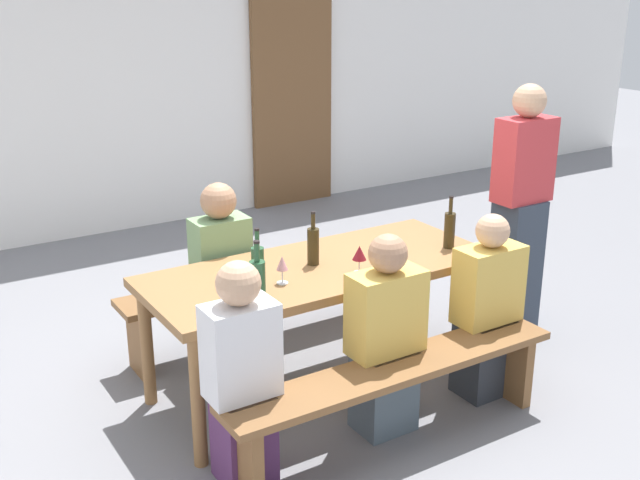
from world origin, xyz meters
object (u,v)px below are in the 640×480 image
object	(u,v)px
bench_near	(395,383)
seated_guest_near_0	(242,379)
tasting_table	(320,279)
wine_bottle_1	(313,245)
seated_guest_near_2	(486,312)
wine_glass_0	(282,265)
seated_guest_far_0	(222,279)
wine_bottle_2	(450,229)
wine_glass_2	(385,257)
wooden_door	(292,102)
bench_far	(262,290)
wine_bottle_3	(258,283)
standing_host	(520,215)
seated_guest_near_1	(385,341)
wine_bottle_0	(258,268)
wine_glass_1	(359,254)

from	to	relation	value
bench_near	seated_guest_near_0	world-z (taller)	seated_guest_near_0
tasting_table	wine_bottle_1	bearing A→B (deg)	116.99
seated_guest_near_2	wine_glass_0	bearing A→B (deg)	67.48
wine_glass_0	seated_guest_far_0	bearing A→B (deg)	93.31
tasting_table	bench_near	bearing A→B (deg)	-90.00
wine_bottle_2	wine_glass_2	size ratio (longest dim) A/B	2.26
wooden_door	seated_guest_near_2	bearing A→B (deg)	-105.12
wooden_door	tasting_table	distance (m)	3.89
wine_glass_2	bench_far	bearing A→B (deg)	102.60
bench_near	wine_bottle_3	xyz separation A→B (m)	(-0.55, 0.39, 0.52)
wooden_door	bench_near	world-z (taller)	wooden_door
standing_host	seated_guest_far_0	bearing A→B (deg)	-17.88
wine_glass_2	wine_bottle_3	bearing A→B (deg)	-178.74
bench_near	standing_host	world-z (taller)	standing_host
wine_bottle_3	seated_guest_near_2	distance (m)	1.37
wine_glass_2	wine_bottle_1	bearing A→B (deg)	125.82
wine_bottle_2	wine_glass_0	xyz separation A→B (m)	(-1.11, 0.03, -0.01)
wooden_door	seated_guest_near_2	xyz separation A→B (m)	(-1.07, -3.98, -0.55)
wooden_door	wine_glass_0	bearing A→B (deg)	-121.00
tasting_table	seated_guest_far_0	world-z (taller)	seated_guest_far_0
seated_guest_near_1	bench_near	bearing A→B (deg)	163.05
wine_bottle_0	seated_guest_near_2	world-z (taller)	wine_bottle_0
tasting_table	wine_glass_0	size ratio (longest dim) A/B	12.94
wooden_door	seated_guest_near_1	bearing A→B (deg)	-114.06
wine_bottle_0	wine_glass_0	size ratio (longest dim) A/B	2.22
bench_far	seated_guest_near_0	xyz separation A→B (m)	(-0.77, -1.26, 0.18)
wine_glass_1	wine_glass_2	distance (m)	0.14
wine_glass_2	seated_guest_far_0	world-z (taller)	seated_guest_far_0
seated_guest_near_1	seated_guest_near_2	bearing A→B (deg)	-90.00
wine_bottle_1	wine_glass_0	xyz separation A→B (m)	(-0.29, -0.16, -0.01)
wine_bottle_0	standing_host	distance (m)	1.96
wine_bottle_3	seated_guest_near_2	size ratio (longest dim) A/B	0.32
bench_near	seated_guest_near_2	distance (m)	0.78
bench_near	seated_guest_far_0	size ratio (longest dim) A/B	1.63
wine_bottle_0	wooden_door	bearing A→B (deg)	57.38
wine_bottle_2	wine_glass_1	size ratio (longest dim) A/B	2.04
tasting_table	standing_host	distance (m)	1.50
tasting_table	seated_guest_near_1	size ratio (longest dim) A/B	1.82
seated_guest_near_1	seated_guest_near_2	world-z (taller)	seated_guest_near_1
wine_bottle_2	seated_guest_near_2	bearing A→B (deg)	-97.97
wine_glass_0	seated_guest_near_0	world-z (taller)	seated_guest_near_0
seated_guest_near_0	wine_bottle_1	bearing A→B (deg)	-51.66
wine_bottle_0	wine_bottle_3	xyz separation A→B (m)	(-0.09, -0.17, -0.00)
wine_bottle_0	wine_bottle_3	size ratio (longest dim) A/B	1.00
wine_bottle_3	wine_bottle_1	bearing A→B (deg)	33.68
wooden_door	seated_guest_near_0	size ratio (longest dim) A/B	1.90
wooden_door	wine_glass_0	xyz separation A→B (m)	(-2.13, -3.54, -0.19)
seated_guest_near_1	seated_guest_far_0	bearing A→B (deg)	19.41
wine_bottle_2	wine_glass_1	xyz separation A→B (m)	(-0.68, -0.06, -0.01)
wine_bottle_0	seated_guest_near_2	xyz separation A→B (m)	(1.21, -0.41, -0.38)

